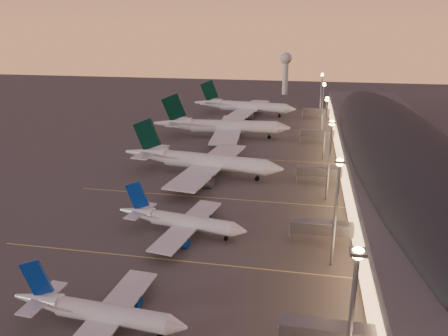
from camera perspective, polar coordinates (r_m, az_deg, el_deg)
ground at (r=110.31m, az=-5.54°, el=-10.64°), size 700.00×700.00×0.00m
airliner_narrow_south at (r=86.85m, az=-16.17°, el=-17.65°), size 34.88×31.20×12.46m
airliner_narrow_north at (r=117.32m, az=-5.68°, el=-6.92°), size 37.00×33.40×13.23m
airliner_wide_near at (r=161.22m, az=-3.05°, el=0.90°), size 62.40×57.38×19.98m
airliner_wide_mid at (r=214.58m, az=-0.31°, el=5.43°), size 67.52×61.68×21.60m
airliner_wide_far at (r=270.29m, az=2.61°, el=8.03°), size 64.49×59.26×20.64m
terminal_building at (r=173.98m, az=21.58°, el=2.17°), size 56.35×255.00×17.46m
light_masts at (r=161.56m, az=13.35°, el=5.03°), size 2.20×217.20×25.90m
radar_tower at (r=354.28m, az=8.07°, el=13.01°), size 9.00×9.00×32.50m
lane_markings at (r=145.47m, az=-1.15°, el=-3.18°), size 90.00×180.36×0.00m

